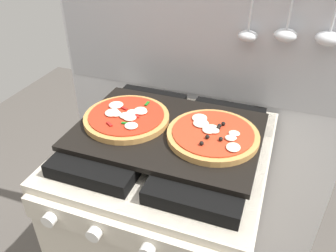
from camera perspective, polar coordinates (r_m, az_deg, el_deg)
The scene contains 5 objects.
kitchen_backsplash at distance 1.33m, azimuth 5.09°, elevation 2.43°, with size 1.10×0.09×1.55m.
stove at distance 1.31m, azimuth -0.03°, elevation -17.67°, with size 0.60×0.64×0.90m.
baking_tray at distance 1.00m, azimuth 0.00°, elevation -0.86°, with size 0.54×0.38×0.02m, color black.
pizza_left at distance 1.04m, azimuth -6.92°, elevation 1.59°, with size 0.26×0.26×0.03m.
pizza_right at distance 0.96m, azimuth 7.60°, elevation -1.38°, with size 0.26×0.26×0.03m.
Camera 1 is at (0.29, -0.78, 1.47)m, focal length 36.13 mm.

